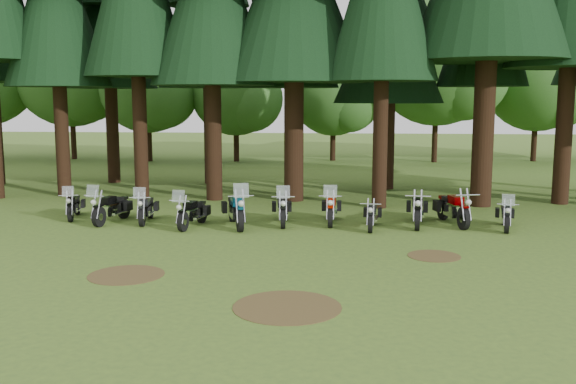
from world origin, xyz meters
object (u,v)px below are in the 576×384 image
object	(u,v)px
motorcycle_5	(282,210)
motorcycle_8	(417,210)
motorcycle_10	(506,216)
motorcycle_3	(192,213)
motorcycle_0	(74,206)
motorcycle_1	(111,209)
motorcycle_9	(453,210)
motorcycle_4	(236,211)
motorcycle_2	(146,209)
motorcycle_7	(372,216)
motorcycle_6	(331,209)

from	to	relation	value
motorcycle_5	motorcycle_8	xyz separation A→B (m)	(4.43, 0.15, 0.02)
motorcycle_10	motorcycle_3	bearing A→B (deg)	-166.16
motorcycle_0	motorcycle_1	xyz separation A→B (m)	(1.60, -0.66, 0.05)
motorcycle_9	motorcycle_3	bearing A→B (deg)	174.33
motorcycle_4	motorcycle_10	xyz separation A→B (m)	(8.62, 0.37, -0.10)
motorcycle_8	motorcycle_0	bearing A→B (deg)	-175.27
motorcycle_2	motorcycle_8	world-z (taller)	motorcycle_2
motorcycle_7	motorcycle_10	xyz separation A→B (m)	(4.24, 0.26, 0.01)
motorcycle_7	motorcycle_1	bearing A→B (deg)	-175.94
motorcycle_0	motorcycle_3	distance (m)	4.63
motorcycle_3	motorcycle_4	xyz separation A→B (m)	(1.39, 0.20, 0.07)
motorcycle_0	motorcycle_2	world-z (taller)	motorcycle_2
motorcycle_0	motorcycle_6	size ratio (longest dim) A/B	0.87
motorcycle_2	motorcycle_8	xyz separation A→B (m)	(9.01, 0.27, 0.05)
motorcycle_6	motorcycle_9	xyz separation A→B (m)	(4.00, 0.11, 0.02)
motorcycle_6	motorcycle_5	bearing A→B (deg)	-170.03
motorcycle_9	motorcycle_6	bearing A→B (deg)	168.04
motorcycle_6	motorcycle_7	distance (m)	1.52
motorcycle_8	motorcycle_9	distance (m)	1.21
motorcycle_4	motorcycle_8	bearing A→B (deg)	-10.75
motorcycle_9	motorcycle_8	bearing A→B (deg)	177.69
motorcycle_3	motorcycle_5	xyz separation A→B (m)	(2.84, 0.79, 0.03)
motorcycle_6	motorcycle_8	bearing A→B (deg)	-2.09
motorcycle_2	motorcycle_4	xyz separation A→B (m)	(3.13, -0.46, 0.08)
motorcycle_1	motorcycle_5	distance (m)	5.73
motorcycle_1	motorcycle_4	xyz separation A→B (m)	(4.27, -0.31, 0.05)
motorcycle_6	motorcycle_7	world-z (taller)	motorcycle_6
motorcycle_6	motorcycle_8	xyz separation A→B (m)	(2.82, -0.12, 0.02)
motorcycle_8	motorcycle_1	bearing A→B (deg)	-171.70
motorcycle_7	motorcycle_0	bearing A→B (deg)	-179.45
motorcycle_4	motorcycle_8	world-z (taller)	motorcycle_4
motorcycle_4	motorcycle_10	bearing A→B (deg)	-15.42
motorcycle_4	motorcycle_9	distance (m)	7.13
motorcycle_2	motorcycle_3	distance (m)	1.86
motorcycle_5	motorcycle_4	bearing A→B (deg)	-165.21
motorcycle_6	motorcycle_10	bearing A→B (deg)	-4.62
motorcycle_8	motorcycle_9	xyz separation A→B (m)	(1.18, 0.24, 0.01)
motorcycle_10	motorcycle_5	bearing A→B (deg)	-171.17
motorcycle_7	motorcycle_8	distance (m)	1.63
motorcycle_5	motorcycle_1	bearing A→B (deg)	175.59
motorcycle_2	motorcycle_7	distance (m)	7.52
motorcycle_0	motorcycle_5	distance (m)	7.32
motorcycle_2	motorcycle_4	bearing A→B (deg)	-14.86
motorcycle_2	motorcycle_9	size ratio (longest dim) A/B	0.89
motorcycle_0	motorcycle_1	world-z (taller)	motorcycle_1
motorcycle_6	motorcycle_9	bearing A→B (deg)	2.02
motorcycle_1	motorcycle_0	bearing A→B (deg)	168.61
motorcycle_0	motorcycle_10	xyz separation A→B (m)	(14.48, -0.60, 0.00)
motorcycle_0	motorcycle_7	bearing A→B (deg)	-18.58
motorcycle_1	motorcycle_5	xyz separation A→B (m)	(5.72, 0.28, 0.01)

